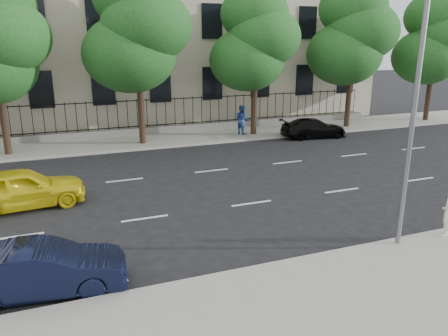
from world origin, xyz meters
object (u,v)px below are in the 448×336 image
object	(u,v)px
navy_sedan	(42,270)
black_sedan	(314,128)
street_light	(404,67)
yellow_taxi	(21,188)

from	to	relation	value
navy_sedan	black_sedan	world-z (taller)	navy_sedan
black_sedan	street_light	bearing A→B (deg)	162.93
street_light	navy_sedan	bearing A→B (deg)	176.63
yellow_taxi	navy_sedan	xyz separation A→B (m)	(0.77, -6.28, -0.10)
street_light	navy_sedan	distance (m)	10.65
street_light	navy_sedan	world-z (taller)	street_light
yellow_taxi	navy_sedan	world-z (taller)	yellow_taxi
navy_sedan	black_sedan	distance (m)	19.99
street_light	yellow_taxi	bearing A→B (deg)	146.66
yellow_taxi	black_sedan	world-z (taller)	yellow_taxi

